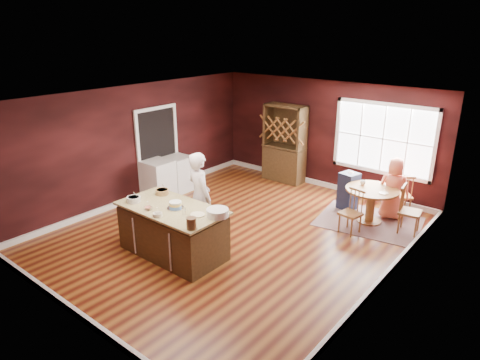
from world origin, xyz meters
name	(u,v)px	position (x,y,z in m)	size (l,w,h in m)	color
room_shell	(236,169)	(0.00, 0.00, 1.35)	(7.00, 7.00, 7.00)	brown
window	(383,139)	(1.50, 3.47, 1.50)	(2.36, 0.10, 1.66)	white
doorway	(158,152)	(-2.97, 0.60, 1.02)	(0.08, 1.26, 2.13)	white
kitchen_island	(173,232)	(-0.36, -1.35, 0.44)	(1.99, 1.04, 0.92)	#372916
dining_table	(371,198)	(1.87, 2.18, 0.53)	(1.08, 1.08, 0.75)	olive
baker	(200,196)	(-0.41, -0.59, 0.87)	(0.64, 0.42, 1.74)	silver
layer_cake	(175,205)	(-0.26, -1.34, 0.98)	(0.30, 0.30, 0.12)	silver
bowl_blue	(134,199)	(-1.07, -1.61, 0.97)	(0.25, 0.25, 0.10)	silver
bowl_yellow	(162,192)	(-0.95, -1.04, 0.97)	(0.25, 0.25, 0.09)	#A4794B
bowl_pink	(148,208)	(-0.59, -1.68, 0.95)	(0.14, 0.14, 0.05)	silver
bowl_olive	(158,215)	(-0.25, -1.76, 0.95)	(0.16, 0.16, 0.06)	silver
drinking_glass	(184,211)	(0.05, -1.44, 0.99)	(0.07, 0.07, 0.13)	silver
dinner_plate	(197,215)	(0.24, -1.30, 0.93)	(0.25, 0.25, 0.02)	beige
white_tub	(217,213)	(0.53, -1.12, 0.98)	(0.38, 0.38, 0.13)	silver
stoneware_crock	(191,223)	(0.53, -1.73, 1.02)	(0.16, 0.16, 0.19)	brown
rug	(369,221)	(1.87, 2.18, 0.01)	(2.05, 1.58, 0.01)	brown
chair_east	(410,210)	(2.68, 2.18, 0.50)	(0.42, 0.40, 1.00)	brown
chair_south	(351,212)	(1.76, 1.45, 0.46)	(0.38, 0.37, 0.91)	olive
chair_north	(402,194)	(2.22, 2.99, 0.48)	(0.40, 0.38, 0.95)	brown
seated_woman	(394,189)	(2.13, 2.67, 0.67)	(0.66, 0.43, 1.35)	#F37E60
high_chair	(348,190)	(1.19, 2.53, 0.45)	(0.36, 0.36, 0.89)	black
toddler	(347,174)	(1.12, 2.53, 0.81)	(0.18, 0.14, 0.26)	#8CA5BF
table_plate	(384,193)	(2.14, 2.07, 0.76)	(0.19, 0.19, 0.01)	beige
table_cup	(363,183)	(1.61, 2.28, 0.80)	(0.11, 0.11, 0.09)	white
hutch	(285,143)	(-1.00, 3.22, 1.02)	(1.11, 0.46, 2.04)	black
washer	(158,180)	(-2.64, 0.28, 0.46)	(0.64, 0.62, 0.92)	white
dryer	(178,174)	(-2.64, 0.92, 0.44)	(0.61, 0.59, 0.88)	silver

